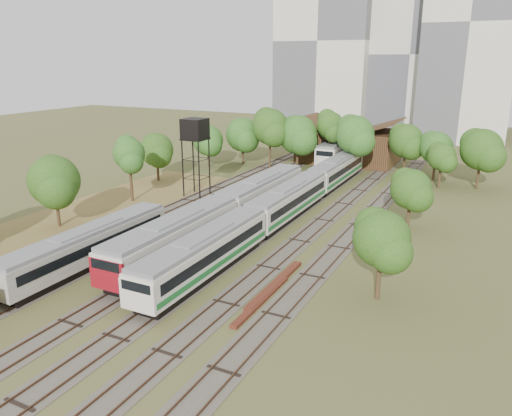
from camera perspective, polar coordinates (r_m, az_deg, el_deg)
The scene contains 17 objects.
ground at distance 38.18m, azimuth -13.85°, elevation -10.69°, with size 240.00×240.00×0.00m, color #475123.
dry_grass_patch at distance 55.39m, azimuth -22.88°, elevation -2.76°, with size 14.00×60.00×0.04m, color brown.
tracks at distance 58.13m, azimuth 1.57°, elevation -0.48°, with size 24.60×80.00×0.19m.
railcar_red_set at distance 51.22m, azimuth -3.63°, elevation -0.54°, with size 3.17×34.58×3.93m.
railcar_green_set at distance 55.81m, azimuth 3.70°, elevation 0.76°, with size 2.94×52.08×3.64m.
railcar_rear at distance 86.30m, azimuth 9.55°, elevation 6.47°, with size 3.31×16.08×4.10m.
old_grey_coach at distance 45.21m, azimuth -18.56°, elevation -4.13°, with size 2.73×18.00×3.37m.
water_tower at distance 64.19m, azimuth -7.00°, elevation 8.72°, with size 2.88×2.88×9.99m.
rail_pile_near at distance 39.85m, azimuth 2.20°, elevation -8.71°, with size 0.64×9.57×0.32m, color #5C281A.
rail_pile_far at distance 37.44m, azimuth 0.63°, elevation -10.50°, with size 0.54×8.66×0.28m, color #5C281A.
maintenance_shed at distance 87.82m, azimuth 10.60°, elevation 7.09°, with size 16.45×11.55×7.58m.
tree_band_left at distance 59.30m, azimuth -20.54°, elevation 3.62°, with size 8.31×58.40×8.18m.
tree_band_far at distance 78.24m, azimuth 9.37°, elevation 8.10°, with size 42.34×9.74×9.63m.
tree_band_right at distance 52.56m, azimuth 17.63°, elevation 1.88°, with size 5.16×40.67×6.88m.
tower_left at distance 127.10m, azimuth 8.28°, elevation 18.31°, with size 22.00×16.00×42.00m, color beige.
tower_centre at distance 127.05m, azimuth 17.92°, elevation 16.35°, with size 20.00×18.00×36.00m, color beige.
tower_right at distance 117.86m, azimuth 23.59°, elevation 18.75°, with size 18.00×16.00×48.00m, color beige.
Camera 1 is at (22.70, -25.35, 17.32)m, focal length 35.00 mm.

